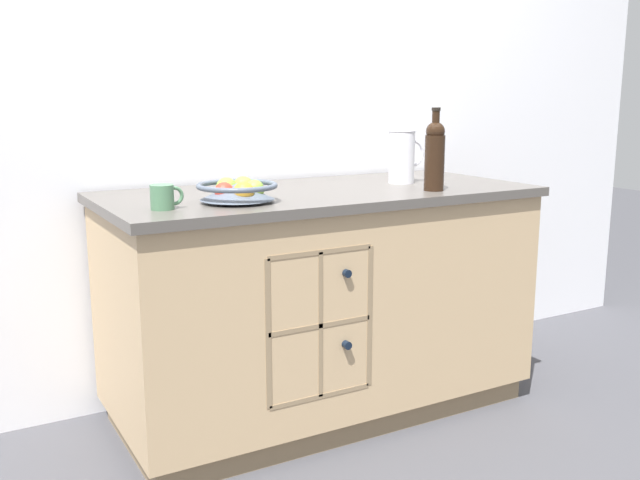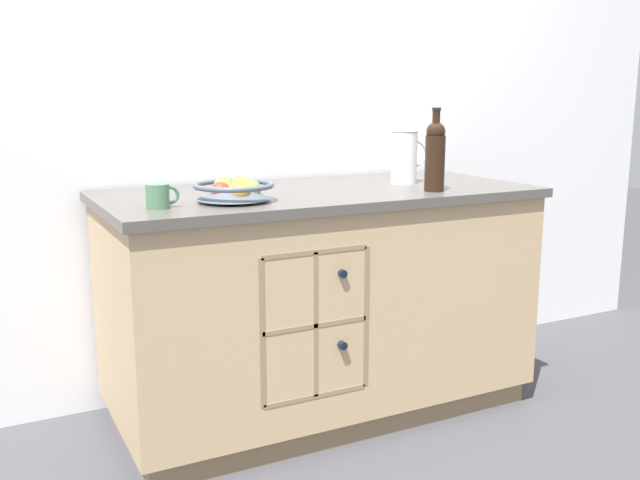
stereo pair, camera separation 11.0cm
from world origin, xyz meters
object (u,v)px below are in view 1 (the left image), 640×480
(standing_wine_bottle, at_px, (435,154))
(ceramic_mug, at_px, (163,197))
(fruit_bowl, at_px, (238,190))
(white_pitcher, at_px, (402,156))

(standing_wine_bottle, bearing_deg, ceramic_mug, 176.48)
(fruit_bowl, xyz_separation_m, ceramic_mug, (-0.27, -0.03, -0.00))
(white_pitcher, distance_m, ceramic_mug, 1.09)
(fruit_bowl, distance_m, white_pitcher, 0.82)
(ceramic_mug, bearing_deg, standing_wine_bottle, -3.52)
(white_pitcher, bearing_deg, standing_wine_bottle, -97.59)
(fruit_bowl, xyz_separation_m, standing_wine_bottle, (0.77, -0.09, 0.10))
(fruit_bowl, bearing_deg, standing_wine_bottle, -6.99)
(white_pitcher, xyz_separation_m, ceramic_mug, (-1.07, -0.19, -0.07))
(white_pitcher, xyz_separation_m, standing_wine_bottle, (-0.03, -0.25, 0.03))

